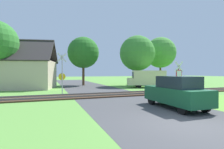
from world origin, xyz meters
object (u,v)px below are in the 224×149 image
object	(u,v)px
tree_center	(83,53)
parked_car	(176,92)
stop_sign_near	(179,76)
crossing_sign_far	(62,72)
tree_far	(160,53)
house	(18,73)
mail_truck	(147,78)
tree_right	(137,53)

from	to	relation	value
tree_center	parked_car	size ratio (longest dim) A/B	1.85
stop_sign_near	crossing_sign_far	xyz separation A→B (m)	(-8.31, 5.60, 0.36)
tree_far	tree_center	xyz separation A→B (m)	(-13.58, 0.71, -0.46)
crossing_sign_far	parked_car	size ratio (longest dim) A/B	0.94
tree_far	stop_sign_near	bearing A→B (deg)	-121.25
house	mail_truck	bearing A→B (deg)	-2.40
tree_right	parked_car	xyz separation A→B (m)	(-5.86, -15.36, -3.97)
tree_right	mail_truck	size ratio (longest dim) A/B	1.43
crossing_sign_far	parked_car	distance (m)	10.30
crossing_sign_far	tree_far	distance (m)	20.23
stop_sign_near	tree_far	distance (m)	18.12
house	parked_car	bearing A→B (deg)	-46.22
stop_sign_near	tree_far	world-z (taller)	tree_far
house	tree_far	distance (m)	22.58
crossing_sign_far	parked_car	bearing A→B (deg)	-68.96
tree_center	tree_right	distance (m)	8.24
mail_truck	tree_right	bearing A→B (deg)	16.14
crossing_sign_far	tree_far	size ratio (longest dim) A/B	0.46
parked_car	mail_truck	bearing A→B (deg)	66.05
tree_far	parked_car	distance (m)	22.27
mail_truck	house	bearing A→B (deg)	94.77
tree_center	tree_right	size ratio (longest dim) A/B	0.99
stop_sign_near	crossing_sign_far	bearing A→B (deg)	-40.75
crossing_sign_far	house	world-z (taller)	house
crossing_sign_far	mail_truck	distance (m)	11.81
crossing_sign_far	house	size ratio (longest dim) A/B	0.39
tree_center	tree_far	bearing A→B (deg)	-2.99
tree_far	tree_center	world-z (taller)	tree_far
tree_center	parked_car	world-z (taller)	tree_center
tree_center	house	bearing A→B (deg)	-163.30
tree_far	tree_center	distance (m)	13.61
tree_right	stop_sign_near	bearing A→B (deg)	-103.89
tree_center	parked_car	distance (m)	19.41
house	stop_sign_near	bearing A→B (deg)	-33.79
tree_center	tree_right	xyz separation A→B (m)	(7.44, -3.53, -0.18)
stop_sign_near	tree_far	xyz separation A→B (m)	(9.19, 15.15, 3.82)
stop_sign_near	house	size ratio (longest dim) A/B	0.30
tree_center	mail_truck	world-z (taller)	tree_center
stop_sign_near	parked_car	bearing A→B (deg)	40.44
crossing_sign_far	house	xyz separation A→B (m)	(-4.72, 7.66, -0.13)
crossing_sign_far	stop_sign_near	bearing A→B (deg)	-45.38
crossing_sign_far	mail_truck	size ratio (longest dim) A/B	0.73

